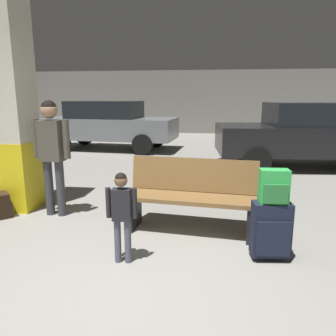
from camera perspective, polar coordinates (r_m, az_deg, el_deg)
name	(u,v)px	position (r m, az deg, el deg)	size (l,w,h in m)	color
ground_plane	(174,183)	(6.55, 1.02, -2.66)	(18.00, 18.00, 0.10)	gray
garage_back_wall	(197,102)	(15.16, 5.01, 11.32)	(18.00, 0.12, 2.80)	slate
structural_pillar	(10,101)	(5.25, -25.83, 10.37)	(0.57, 0.57, 3.17)	yellow
bench	(191,196)	(4.05, 4.02, -4.93)	(1.65, 0.69, 0.89)	brown
suitcase	(271,230)	(3.54, 17.45, -10.19)	(0.40, 0.27, 0.60)	#191E33
backpack_bright	(274,187)	(3.39, 17.93, -3.13)	(0.29, 0.20, 0.34)	green
child	(122,208)	(3.26, -8.06, -6.92)	(0.31, 0.19, 0.93)	#4C5160
adult	(52,146)	(4.73, -19.56, 3.63)	(0.54, 0.22, 1.59)	#38383D
backpack_dark_floor	(3,205)	(5.12, -26.74, -5.77)	(0.31, 0.31, 0.34)	black
parked_car_far	(109,124)	(10.60, -10.21, 7.57)	(4.23, 2.06, 1.51)	slate
parked_car_near	(309,133)	(8.32, 23.29, 5.53)	(4.23, 2.06, 1.51)	black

